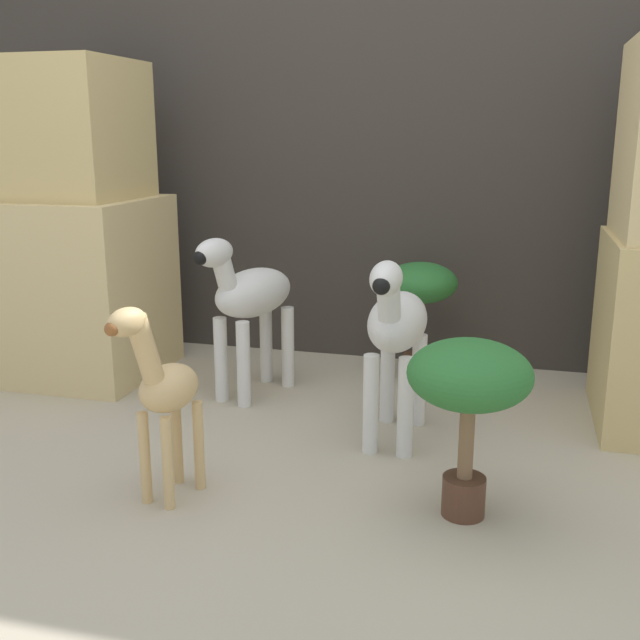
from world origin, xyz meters
The scene contains 8 objects.
ground_plane centered at (0.00, 0.00, 0.00)m, with size 14.00×14.00×0.00m, color #B2A88E.
wall_back centered at (0.00, 1.62, 1.10)m, with size 6.40×0.08×2.20m.
rock_pillar_left centered at (-1.20, 1.04, 0.60)m, with size 0.61×0.63×1.32m.
zebra_right centered at (0.22, 0.63, 0.40)m, with size 0.20×0.53×0.66m.
zebra_left centered at (-0.41, 0.95, 0.40)m, with size 0.31×0.54×0.66m.
giraffe_figurine centered at (-0.35, 0.05, 0.34)m, with size 0.18×0.33×0.59m.
potted_palm_front centered at (0.49, 0.17, 0.38)m, with size 0.33×0.33×0.50m.
potted_palm_back centered at (0.21, 1.31, 0.38)m, with size 0.31×0.31×0.51m.
Camera 1 is at (0.58, -1.75, 1.03)m, focal length 42.00 mm.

